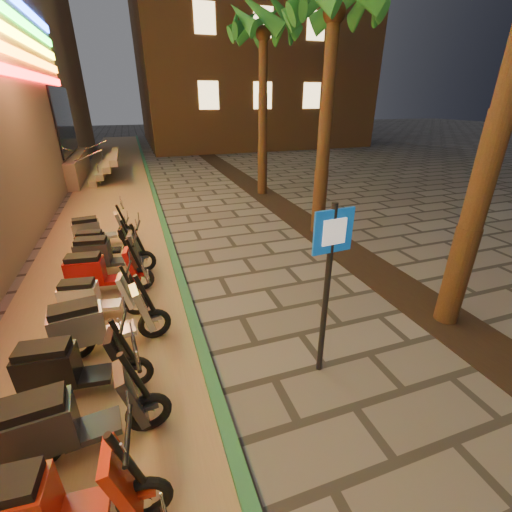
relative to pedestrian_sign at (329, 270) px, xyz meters
name	(u,v)px	position (x,y,z in m)	size (l,w,h in m)	color
ground	(333,488)	(-0.73, -1.62, -1.70)	(120.00, 120.00, 0.00)	#474442
parking_strip	(109,223)	(-3.33, 8.38, -1.70)	(3.40, 60.00, 0.01)	#8C7251
green_curb	(161,216)	(-1.63, 8.38, -1.65)	(0.18, 60.00, 0.10)	#235F3B
planting_strip	(353,256)	(2.87, 3.38, -1.69)	(1.20, 40.00, 0.02)	black
palm_c	(334,11)	(2.87, 5.38, 4.02)	(2.97, 3.02, 6.91)	#472D19
palm_d	(263,34)	(2.87, 10.38, 4.24)	(2.97, 3.02, 7.16)	#472D19
pedestrian_sign	(329,270)	(0.00, 0.00, 0.00)	(0.58, 0.11, 2.63)	black
scooter_4	(42,506)	(-3.43, -1.18, -1.17)	(1.75, 0.61, 1.23)	black
scooter_5	(66,422)	(-3.35, -0.32, -1.15)	(1.80, 0.66, 1.27)	black
scooter_6	(70,367)	(-3.45, 0.66, -1.19)	(1.69, 0.65, 1.19)	black
scooter_7	(98,324)	(-3.15, 1.52, -1.15)	(1.81, 0.70, 1.27)	black
scooter_8	(93,297)	(-3.31, 2.56, -1.24)	(1.52, 0.62, 1.07)	black
scooter_9	(99,272)	(-3.25, 3.51, -1.18)	(1.71, 0.67, 1.20)	black
scooter_10	(106,254)	(-3.17, 4.40, -1.17)	(1.75, 0.69, 1.23)	black
scooter_11	(101,244)	(-3.32, 5.25, -1.24)	(1.52, 0.60, 1.07)	black
scooter_12	(97,230)	(-3.49, 6.28, -1.21)	(1.63, 0.63, 1.14)	black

